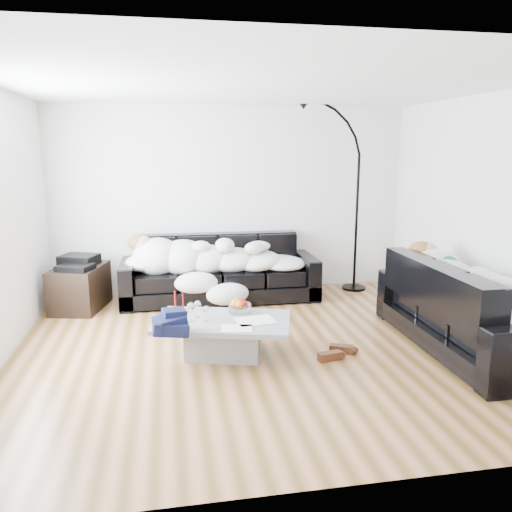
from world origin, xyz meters
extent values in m
plane|color=brown|center=(0.00, 0.00, 0.00)|extent=(5.00, 5.00, 0.00)
cube|color=silver|center=(0.00, 2.25, 1.30)|extent=(5.00, 0.02, 2.60)
cube|color=silver|center=(2.50, 0.00, 1.30)|extent=(0.02, 4.50, 2.60)
plane|color=white|center=(0.00, 0.00, 2.60)|extent=(5.00, 5.00, 0.00)
cube|color=black|center=(-0.24, 1.77, 0.43)|extent=(2.61, 0.91, 0.85)
cube|color=black|center=(2.05, -0.37, 0.45)|extent=(0.94, 2.20, 0.89)
ellipsoid|color=#0E6361|center=(1.99, 0.31, 0.72)|extent=(0.42, 0.38, 0.20)
cube|color=#939699|center=(-0.41, -0.16, 0.19)|extent=(1.44, 1.06, 0.38)
cylinder|color=white|center=(-0.22, 0.03, 0.45)|extent=(0.27, 0.27, 0.14)
cylinder|color=white|center=(-0.65, -0.06, 0.46)|extent=(0.09, 0.09, 0.17)
cylinder|color=white|center=(-0.72, -0.16, 0.47)|extent=(0.09, 0.09, 0.19)
cylinder|color=white|center=(-0.57, -0.19, 0.46)|extent=(0.08, 0.08, 0.16)
cylinder|color=maroon|center=(-0.86, 0.08, 0.50)|extent=(0.05, 0.05, 0.24)
cylinder|color=maroon|center=(-0.78, 0.09, 0.49)|extent=(0.04, 0.04, 0.22)
cube|color=silver|center=(-0.11, -0.26, 0.38)|extent=(0.40, 0.33, 0.01)
cube|color=silver|center=(-0.31, -0.44, 0.38)|extent=(0.32, 0.26, 0.01)
cube|color=black|center=(-2.05, 1.66, 0.28)|extent=(0.72, 0.91, 0.55)
cube|color=black|center=(-2.05, 1.66, 0.62)|extent=(0.54, 0.48, 0.13)
camera|label=1|loc=(-0.90, -4.78, 2.00)|focal=35.00mm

